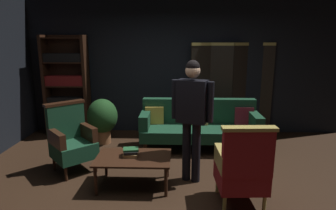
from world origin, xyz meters
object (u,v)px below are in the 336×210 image
potted_plant (102,118)px  velvet_couch (199,124)px  coffee_table (133,160)px  book_green_cloth (131,149)px  armchair_gilt_accent (243,167)px  bookshelf (67,84)px  armchair_wing_left (71,139)px  book_black_cloth (131,151)px  folding_screen (231,87)px  standing_figure (192,110)px  book_tan_leather (131,154)px

potted_plant → velvet_couch: bearing=-4.9°
coffee_table → potted_plant: potted_plant is taller
book_green_cloth → armchair_gilt_accent: bearing=-18.5°
bookshelf → velvet_couch: 2.86m
velvet_couch → coffee_table: velvet_couch is taller
armchair_wing_left → potted_plant: armchair_wing_left is taller
book_black_cloth → folding_screen: bearing=53.2°
bookshelf → velvet_couch: bearing=-15.3°
folding_screen → armchair_wing_left: bearing=-145.1°
armchair_gilt_accent → potted_plant: 3.02m
bookshelf → velvet_couch: bookshelf is taller
velvet_couch → coffee_table: bearing=-123.7°
book_black_cloth → book_green_cloth: bearing=0.0°
folding_screen → book_green_cloth: size_ratio=9.32×
folding_screen → bookshelf: bearing=-177.6°
armchair_gilt_accent → potted_plant: size_ratio=1.20×
standing_figure → book_tan_leather: standing_figure is taller
bookshelf → book_black_cloth: bearing=-52.5°
folding_screen → armchair_wing_left: 3.34m
armchair_wing_left → potted_plant: (0.17, 1.17, 0.01)m
armchair_wing_left → bookshelf: bearing=111.7°
bookshelf → armchair_wing_left: bearing=-68.3°
book_green_cloth → velvet_couch: bearing=54.6°
velvet_couch → book_tan_leather: 1.77m
bookshelf → armchair_gilt_accent: bookshelf is taller
bookshelf → book_tan_leather: bookshelf is taller
armchair_wing_left → velvet_couch: bearing=26.9°
coffee_table → standing_figure: (0.79, 0.18, 0.65)m
potted_plant → book_black_cloth: bearing=-63.3°
armchair_wing_left → book_green_cloth: bearing=-23.8°
velvet_couch → book_black_cloth: velvet_couch is taller
velvet_couch → armchair_gilt_accent: bearing=-78.9°
book_black_cloth → velvet_couch: bearing=54.6°
bookshelf → potted_plant: bookshelf is taller
standing_figure → book_black_cloth: size_ratio=9.18×
velvet_couch → book_green_cloth: 1.77m
folding_screen → armchair_gilt_accent: bearing=-96.9°
coffee_table → armchair_gilt_accent: (1.36, -0.43, 0.12)m
standing_figure → book_black_cloth: standing_figure is taller
standing_figure → book_black_cloth: 1.00m
velvet_couch → book_black_cloth: bearing=-125.4°
bookshelf → coffee_table: 2.89m
bookshelf → potted_plant: bearing=-33.8°
potted_plant → book_black_cloth: 1.79m
bookshelf → book_black_cloth: size_ratio=11.06×
potted_plant → bookshelf: bearing=146.2°
book_tan_leather → potted_plant: bearing=116.7°
book_green_cloth → coffee_table: bearing=-44.5°
standing_figure → potted_plant: bearing=138.2°
bookshelf → book_green_cloth: size_ratio=10.06×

